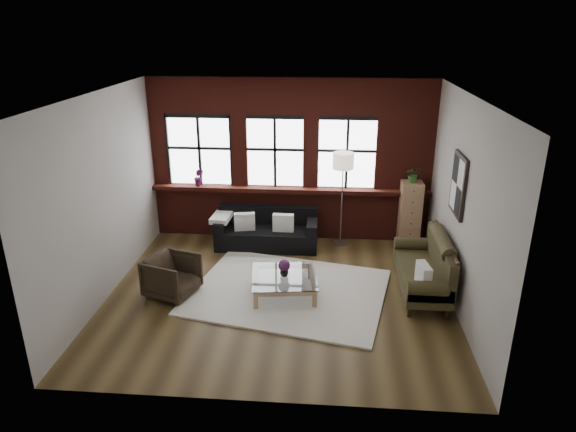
# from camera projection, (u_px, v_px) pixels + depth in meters

# --- Properties ---
(floor) EXTENTS (5.50, 5.50, 0.00)m
(floor) POSITION_uv_depth(u_px,v_px,m) (279.00, 295.00, 8.35)
(floor) COLOR #402E17
(floor) RESTS_ON ground
(ceiling) EXTENTS (5.50, 5.50, 0.00)m
(ceiling) POSITION_uv_depth(u_px,v_px,m) (278.00, 95.00, 7.20)
(ceiling) COLOR white
(ceiling) RESTS_ON ground
(wall_back) EXTENTS (5.50, 0.00, 5.50)m
(wall_back) POSITION_uv_depth(u_px,v_px,m) (291.00, 160.00, 10.11)
(wall_back) COLOR #A49F98
(wall_back) RESTS_ON ground
(wall_front) EXTENTS (5.50, 0.00, 5.50)m
(wall_front) POSITION_uv_depth(u_px,v_px,m) (256.00, 281.00, 5.45)
(wall_front) COLOR #A49F98
(wall_front) RESTS_ON ground
(wall_left) EXTENTS (0.00, 5.00, 5.00)m
(wall_left) POSITION_uv_depth(u_px,v_px,m) (103.00, 198.00, 7.98)
(wall_left) COLOR #A49F98
(wall_left) RESTS_ON ground
(wall_right) EXTENTS (0.00, 5.00, 5.00)m
(wall_right) POSITION_uv_depth(u_px,v_px,m) (463.00, 207.00, 7.58)
(wall_right) COLOR #A49F98
(wall_right) RESTS_ON ground
(brick_backwall) EXTENTS (5.50, 0.12, 3.20)m
(brick_backwall) POSITION_uv_depth(u_px,v_px,m) (290.00, 161.00, 10.05)
(brick_backwall) COLOR #591C14
(brick_backwall) RESTS_ON floor
(sill_ledge) EXTENTS (5.50, 0.30, 0.08)m
(sill_ledge) POSITION_uv_depth(u_px,v_px,m) (290.00, 189.00, 10.17)
(sill_ledge) COLOR #591C14
(sill_ledge) RESTS_ON brick_backwall
(window_left) EXTENTS (1.38, 0.10, 1.50)m
(window_left) POSITION_uv_depth(u_px,v_px,m) (200.00, 152.00, 10.14)
(window_left) COLOR black
(window_left) RESTS_ON brick_backwall
(window_mid) EXTENTS (1.38, 0.10, 1.50)m
(window_mid) POSITION_uv_depth(u_px,v_px,m) (275.00, 153.00, 10.03)
(window_mid) COLOR black
(window_mid) RESTS_ON brick_backwall
(window_right) EXTENTS (1.38, 0.10, 1.50)m
(window_right) POSITION_uv_depth(u_px,v_px,m) (347.00, 154.00, 9.92)
(window_right) COLOR black
(window_right) RESTS_ON brick_backwall
(wall_poster) EXTENTS (0.05, 0.74, 0.94)m
(wall_poster) POSITION_uv_depth(u_px,v_px,m) (459.00, 185.00, 7.77)
(wall_poster) COLOR black
(wall_poster) RESTS_ON wall_right
(shag_rug) EXTENTS (3.51, 3.00, 0.03)m
(shag_rug) POSITION_uv_depth(u_px,v_px,m) (288.00, 291.00, 8.42)
(shag_rug) COLOR beige
(shag_rug) RESTS_ON floor
(dark_sofa) EXTENTS (1.97, 0.80, 0.71)m
(dark_sofa) POSITION_uv_depth(u_px,v_px,m) (267.00, 229.00, 10.02)
(dark_sofa) COLOR black
(dark_sofa) RESTS_ON floor
(pillow_a) EXTENTS (0.42, 0.22, 0.34)m
(pillow_a) POSITION_uv_depth(u_px,v_px,m) (245.00, 222.00, 9.90)
(pillow_a) COLOR white
(pillow_a) RESTS_ON dark_sofa
(pillow_b) EXTENTS (0.40, 0.15, 0.34)m
(pillow_b) POSITION_uv_depth(u_px,v_px,m) (283.00, 223.00, 9.84)
(pillow_b) COLOR white
(pillow_b) RESTS_ON dark_sofa
(vintage_settee) EXTENTS (0.81, 1.82, 0.97)m
(vintage_settee) POSITION_uv_depth(u_px,v_px,m) (422.00, 265.00, 8.28)
(vintage_settee) COLOR #322D17
(vintage_settee) RESTS_ON floor
(pillow_settee) EXTENTS (0.20, 0.40, 0.34)m
(pillow_settee) POSITION_uv_depth(u_px,v_px,m) (423.00, 275.00, 7.73)
(pillow_settee) COLOR white
(pillow_settee) RESTS_ON vintage_settee
(armchair) EXTENTS (0.93, 0.92, 0.67)m
(armchair) POSITION_uv_depth(u_px,v_px,m) (172.00, 276.00, 8.25)
(armchair) COLOR black
(armchair) RESTS_ON floor
(coffee_table) EXTENTS (1.15, 1.15, 0.35)m
(coffee_table) POSITION_uv_depth(u_px,v_px,m) (284.00, 285.00, 8.31)
(coffee_table) COLOR #A57D59
(coffee_table) RESTS_ON shag_rug
(vase) EXTENTS (0.17, 0.17, 0.15)m
(vase) POSITION_uv_depth(u_px,v_px,m) (284.00, 272.00, 8.23)
(vase) COLOR #B2B2B2
(vase) RESTS_ON coffee_table
(flowers) EXTENTS (0.19, 0.19, 0.19)m
(flowers) POSITION_uv_depth(u_px,v_px,m) (284.00, 266.00, 8.18)
(flowers) COLOR #571E50
(flowers) RESTS_ON vase
(drawer_chest) EXTENTS (0.40, 0.40, 1.31)m
(drawer_chest) POSITION_uv_depth(u_px,v_px,m) (410.00, 214.00, 9.96)
(drawer_chest) COLOR #A57D59
(drawer_chest) RESTS_ON floor
(potted_plant_top) EXTENTS (0.31, 0.27, 0.32)m
(potted_plant_top) POSITION_uv_depth(u_px,v_px,m) (413.00, 174.00, 9.66)
(potted_plant_top) COLOR #2D5923
(potted_plant_top) RESTS_ON drawer_chest
(floor_lamp) EXTENTS (0.40, 0.40, 2.01)m
(floor_lamp) POSITION_uv_depth(u_px,v_px,m) (342.00, 196.00, 9.89)
(floor_lamp) COLOR #A5A5A8
(floor_lamp) RESTS_ON floor
(sill_plant) EXTENTS (0.20, 0.16, 0.36)m
(sill_plant) POSITION_uv_depth(u_px,v_px,m) (199.00, 177.00, 10.19)
(sill_plant) COLOR #571E50
(sill_plant) RESTS_ON sill_ledge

